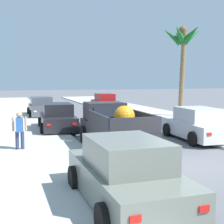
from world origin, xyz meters
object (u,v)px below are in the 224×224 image
Objects in this scene: pickup_truck at (113,128)px; car_left_mid at (41,107)px; pedestrian at (20,129)px; car_left_far at (58,118)px; car_right_mid at (105,102)px; palm_tree_right_fore at (183,44)px; car_right_near at (197,125)px; car_left_near at (126,174)px.

pickup_truck is 1.23× the size of car_left_mid.
car_left_far is at bearing 65.33° from pedestrian.
car_right_mid is (4.53, 16.13, -0.09)m from pickup_truck.
pickup_truck is 3.81m from pedestrian.
palm_tree_right_fore is (3.78, -7.53, 4.75)m from car_right_mid.
car_right_near is 1.01× the size of car_left_mid.
pedestrian is (-3.81, 0.18, 0.11)m from pickup_truck.
car_right_mid is at bearing 74.31° from pickup_truck.
palm_tree_right_fore is 15.44m from pedestrian.
car_right_mid is (6.29, 22.27, 0.00)m from car_left_near.
palm_tree_right_fore is (10.07, 14.74, 4.75)m from car_left_near.
car_left_near is 18.47m from palm_tree_right_fore.
car_left_near is (-1.76, -6.14, -0.09)m from pickup_truck.
car_left_mid is at bearing 97.80° from pickup_truck.
pickup_truck is 1.22× the size of car_right_mid.
pickup_truck reaches higher than pedestrian.
car_right_near is 8.05m from pedestrian.
pickup_truck is 0.77× the size of palm_tree_right_fore.
car_left_mid is 12.47m from pedestrian.
palm_tree_right_fore reaches higher than car_right_mid.
car_right_near is 13.60m from car_left_mid.
pickup_truck is at bearing -82.20° from car_left_mid.
car_right_mid and car_left_far have the same top height.
pickup_truck is 1.23× the size of car_left_near.
car_left_near is 11.14m from car_left_far.
pickup_truck is 5.25m from car_left_far.
car_left_near is 0.99× the size of car_right_mid.
car_left_far is (-5.83, 4.76, 0.00)m from car_right_near.
palm_tree_right_fore reaches higher than car_left_far.
palm_tree_right_fore is (10.02, -3.86, 4.75)m from car_left_mid.
car_right_mid is at bearing 61.19° from car_left_far.
car_left_near is 1.00× the size of car_left_mid.
car_left_mid is at bearing 89.84° from car_left_near.
car_left_mid is 7.24m from car_right_mid.
car_left_mid is at bearing 90.90° from car_left_far.
car_left_mid is (-5.95, 12.23, 0.00)m from car_right_near.
pedestrian is at bearing -145.18° from palm_tree_right_fore.
car_right_near and car_left_mid have the same top height.
car_left_near is at bearing -90.87° from car_left_far.
pickup_truck is at bearing -72.35° from car_left_far.
car_left_mid is 7.47m from car_left_far.
pickup_truck is 12.84m from palm_tree_right_fore.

